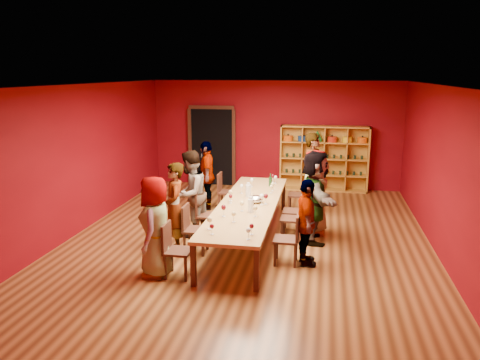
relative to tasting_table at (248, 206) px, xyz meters
name	(u,v)px	position (x,y,z in m)	size (l,w,h in m)	color
room_shell	(248,165)	(0.00, 0.00, 0.80)	(7.10, 9.10, 3.04)	brown
tasting_table	(248,206)	(0.00, 0.00, 0.00)	(1.10, 4.50, 0.75)	#AD8348
doorway	(212,146)	(-1.80, 4.43, 0.42)	(1.40, 0.17, 2.30)	black
shelving_unit	(324,155)	(1.40, 4.32, 0.28)	(2.40, 0.40, 1.80)	#C2872B
chair_person_left_0	(173,247)	(-0.91, -1.86, -0.20)	(0.42, 0.42, 0.89)	#331911
person_left_0	(155,227)	(-1.20, -1.86, 0.12)	(0.80, 0.44, 1.64)	silver
chair_person_left_1	(192,226)	(-0.91, -0.82, -0.20)	(0.42, 0.42, 0.89)	#331911
person_left_1	(174,208)	(-1.22, -0.82, 0.13)	(0.61, 0.44, 1.66)	#5D8AC0
chair_person_left_2	(204,212)	(-0.91, 0.08, -0.20)	(0.42, 0.42, 0.89)	#331911
person_left_2	(190,194)	(-1.19, 0.08, 0.17)	(0.84, 0.46, 1.73)	#48484C
chair_person_left_4	(224,189)	(-0.91, 1.96, -0.20)	(0.42, 0.42, 0.89)	#331911
person_left_4	(207,175)	(-1.34, 1.96, 0.12)	(0.96, 0.44, 1.65)	silver
chair_person_right_1	(291,236)	(0.91, -1.02, -0.20)	(0.42, 0.42, 0.89)	#331911
person_right_1	(306,223)	(1.16, -1.02, 0.05)	(0.88, 0.40, 1.51)	#131535
chair_person_right_2	(295,216)	(0.91, 0.15, -0.20)	(0.42, 0.42, 0.89)	#331911
person_right_2	(315,197)	(1.27, 0.15, 0.20)	(1.67, 0.48, 1.80)	#C0818D
chair_person_right_3	(297,209)	(0.91, 0.67, -0.20)	(0.42, 0.42, 0.89)	#331911
person_right_3	(315,192)	(1.25, 0.67, 0.16)	(0.84, 0.46, 1.72)	beige
chair_person_right_4	(301,192)	(0.91, 2.00, -0.20)	(0.42, 0.42, 0.89)	#331911
person_right_4	(314,174)	(1.19, 2.00, 0.25)	(0.69, 0.51, 1.90)	#4E4D52
wine_glass_0	(231,193)	(-0.37, 0.11, 0.21)	(0.09, 0.09, 0.22)	white
wine_glass_1	(234,214)	(-0.05, -1.20, 0.19)	(0.08, 0.08, 0.19)	white
wine_glass_2	(255,209)	(0.26, -0.82, 0.20)	(0.08, 0.08, 0.20)	white
wine_glass_3	(266,197)	(0.34, -0.01, 0.20)	(0.08, 0.08, 0.21)	white
wine_glass_4	(252,180)	(-0.15, 1.34, 0.19)	(0.08, 0.08, 0.19)	white
wine_glass_5	(210,220)	(-0.36, -1.64, 0.21)	(0.09, 0.09, 0.22)	white
wine_glass_6	(248,231)	(0.33, -1.98, 0.19)	(0.08, 0.08, 0.19)	white
wine_glass_7	(252,227)	(0.35, -1.76, 0.19)	(0.07, 0.07, 0.19)	white
wine_glass_8	(262,197)	(0.27, -0.06, 0.21)	(0.09, 0.09, 0.22)	white
wine_glass_9	(273,176)	(0.27, 1.84, 0.19)	(0.08, 0.08, 0.19)	white
wine_glass_10	(231,197)	(-0.34, -0.06, 0.18)	(0.07, 0.07, 0.18)	white
wine_glass_11	(242,187)	(-0.26, 0.72, 0.20)	(0.08, 0.08, 0.20)	white
wine_glass_12	(212,227)	(-0.27, -1.86, 0.18)	(0.07, 0.07, 0.18)	white
wine_glass_13	(271,187)	(0.35, 0.85, 0.18)	(0.07, 0.07, 0.18)	white
wine_glass_14	(242,204)	(-0.03, -0.54, 0.19)	(0.08, 0.08, 0.19)	white
wine_glass_15	(273,185)	(0.35, 1.03, 0.18)	(0.07, 0.07, 0.18)	white
wine_glass_16	(276,178)	(0.34, 1.74, 0.18)	(0.07, 0.07, 0.18)	white
wine_glass_17	(224,208)	(-0.29, -0.92, 0.21)	(0.09, 0.09, 0.22)	white
spittoon_bowl	(256,199)	(0.13, 0.08, 0.12)	(0.28, 0.28, 0.16)	silver
carafe_a	(248,190)	(-0.08, 0.49, 0.18)	(0.12, 0.12, 0.29)	white
carafe_b	(251,205)	(0.14, -0.57, 0.18)	(0.11, 0.11, 0.29)	white
wine_bottle	(270,181)	(0.26, 1.45, 0.16)	(0.09, 0.09, 0.29)	#14391B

